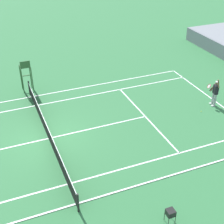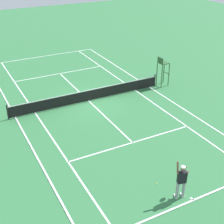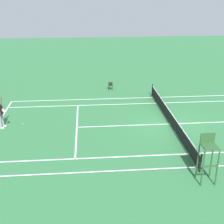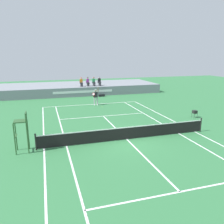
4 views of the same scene
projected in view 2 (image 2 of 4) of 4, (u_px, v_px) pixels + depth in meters
The scene contains 6 objects.
ground_plane at pixel (89, 101), 24.40m from camera, with size 80.00×80.00×0.00m, color #337542.
court at pixel (89, 101), 24.39m from camera, with size 11.08×23.88×0.03m.
net at pixel (89, 95), 24.15m from camera, with size 11.98×0.10×1.07m.
tennis_player at pixel (182, 181), 14.85m from camera, with size 0.82×0.61×2.08m.
tennis_ball at pixel (156, 184), 16.11m from camera, with size 0.07×0.07×0.07m, color #D1E533.
umpire_chair at pixel (163, 67), 26.40m from camera, with size 0.77×0.77×2.44m.
Camera 2 is at (8.66, 20.21, 10.75)m, focal length 52.00 mm.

